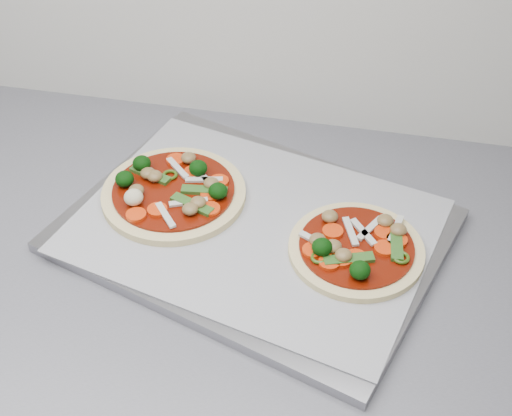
# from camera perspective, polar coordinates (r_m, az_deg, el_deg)

# --- Properties ---
(baking_tray) EXTENTS (0.52, 0.45, 0.01)m
(baking_tray) POSITION_cam_1_polar(r_m,az_deg,el_deg) (0.88, -0.16, -1.79)
(baking_tray) COLOR gray
(baking_tray) RESTS_ON countertop
(parchment) EXTENTS (0.48, 0.40, 0.00)m
(parchment) POSITION_cam_1_polar(r_m,az_deg,el_deg) (0.87, -0.16, -1.40)
(parchment) COLOR #A6A5AB
(parchment) RESTS_ON baking_tray
(pizza_left) EXTENTS (0.20, 0.20, 0.03)m
(pizza_left) POSITION_cam_1_polar(r_m,az_deg,el_deg) (0.91, -6.61, 1.39)
(pizza_left) COLOR beige
(pizza_left) RESTS_ON parchment
(pizza_right) EXTENTS (0.19, 0.19, 0.03)m
(pizza_right) POSITION_cam_1_polar(r_m,az_deg,el_deg) (0.84, 7.94, -3.19)
(pizza_right) COLOR beige
(pizza_right) RESTS_ON parchment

